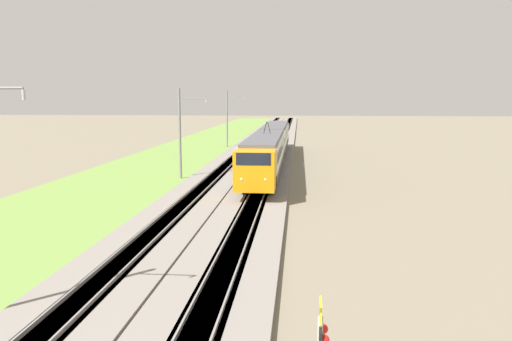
# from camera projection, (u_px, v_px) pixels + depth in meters

# --- Properties ---
(ballast_main) EXTENTS (240.00, 4.40, 0.30)m
(ballast_main) POSITION_uv_depth(u_px,v_px,m) (236.00, 158.00, 59.15)
(ballast_main) COLOR gray
(ballast_main) RESTS_ON ground
(ballast_adjacent) EXTENTS (240.00, 4.40, 0.30)m
(ballast_adjacent) POSITION_uv_depth(u_px,v_px,m) (274.00, 159.00, 58.76)
(ballast_adjacent) COLOR gray
(ballast_adjacent) RESTS_ON ground
(track_main) EXTENTS (240.00, 1.57, 0.45)m
(track_main) POSITION_uv_depth(u_px,v_px,m) (236.00, 158.00, 59.15)
(track_main) COLOR #4C4238
(track_main) RESTS_ON ground
(track_adjacent) EXTENTS (240.00, 1.57, 0.45)m
(track_adjacent) POSITION_uv_depth(u_px,v_px,m) (274.00, 159.00, 58.76)
(track_adjacent) COLOR #4C4238
(track_adjacent) RESTS_ON ground
(grass_verge) EXTENTS (240.00, 13.47, 0.12)m
(grass_verge) POSITION_uv_depth(u_px,v_px,m) (178.00, 158.00, 59.75)
(grass_verge) COLOR olive
(grass_verge) RESTS_ON ground
(passenger_train) EXTENTS (40.78, 2.89, 5.06)m
(passenger_train) POSITION_uv_depth(u_px,v_px,m) (271.00, 144.00, 53.10)
(passenger_train) COLOR orange
(passenger_train) RESTS_ON ground
(catenary_mast_mid) EXTENTS (0.22, 2.56, 8.09)m
(catenary_mast_mid) POSITION_uv_depth(u_px,v_px,m) (181.00, 133.00, 44.02)
(catenary_mast_mid) COLOR slate
(catenary_mast_mid) RESTS_ON ground
(catenary_mast_far) EXTENTS (0.22, 2.56, 8.36)m
(catenary_mast_far) POSITION_uv_depth(u_px,v_px,m) (227.00, 118.00, 72.69)
(catenary_mast_far) COLOR slate
(catenary_mast_far) RESTS_ON ground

